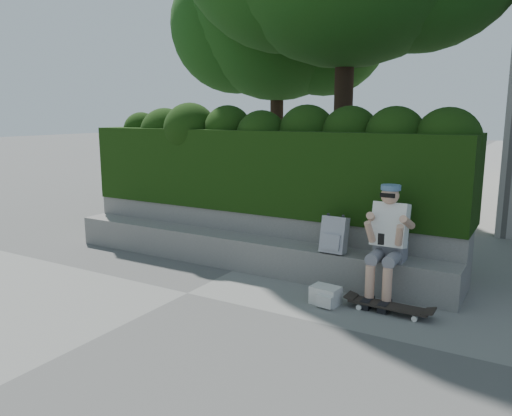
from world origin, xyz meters
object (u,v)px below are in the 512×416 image
Objects in this scene: backpack_plaid at (334,235)px; backpack_ground at (325,295)px; person at (388,238)px; skateboard at (389,306)px.

backpack_plaid is 0.85m from backpack_ground.
skateboard is (0.16, -0.42, -0.68)m from person.
backpack_plaid is at bearing 109.25° from backpack_ground.
person reaches higher than backpack_ground.
backpack_plaid reaches higher than skateboard.
person reaches higher than skateboard.
person is 1.00m from backpack_ground.
person is 0.71m from backpack_plaid.
skateboard is at bearing -69.26° from person.
person reaches higher than backpack_plaid.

